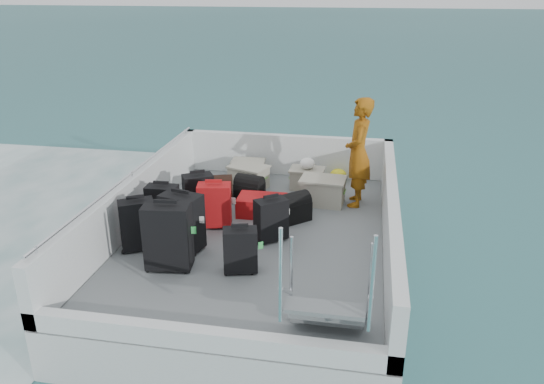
% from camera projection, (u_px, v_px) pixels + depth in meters
% --- Properties ---
extents(ground, '(160.00, 160.00, 0.00)m').
position_uv_depth(ground, '(258.00, 273.00, 7.36)').
color(ground, '#164A4F').
rests_on(ground, ground).
extents(ferry_hull, '(3.60, 5.00, 0.60)m').
position_uv_depth(ferry_hull, '(258.00, 254.00, 7.25)').
color(ferry_hull, silver).
rests_on(ferry_hull, ground).
extents(deck, '(3.30, 4.70, 0.02)m').
position_uv_depth(deck, '(257.00, 234.00, 7.14)').
color(deck, slate).
rests_on(deck, ferry_hull).
extents(deck_fittings, '(3.60, 5.00, 0.90)m').
position_uv_depth(deck_fittings, '(279.00, 220.00, 6.65)').
color(deck_fittings, silver).
rests_on(deck_fittings, deck).
extents(suitcase_0, '(0.49, 0.42, 0.66)m').
position_uv_depth(suitcase_0, '(138.00, 225.00, 6.60)').
color(suitcase_0, black).
rests_on(suitcase_0, deck).
extents(suitcase_1, '(0.43, 0.26, 0.63)m').
position_uv_depth(suitcase_1, '(163.00, 208.00, 7.15)').
color(suitcase_1, black).
rests_on(suitcase_1, deck).
extents(suitcase_2, '(0.49, 0.43, 0.61)m').
position_uv_depth(suitcase_2, '(199.00, 195.00, 7.61)').
color(suitcase_2, black).
rests_on(suitcase_2, deck).
extents(suitcase_3, '(0.56, 0.37, 0.80)m').
position_uv_depth(suitcase_3, '(168.00, 237.00, 6.13)').
color(suitcase_3, black).
rests_on(suitcase_3, deck).
extents(suitcase_4, '(0.56, 0.41, 0.73)m').
position_uv_depth(suitcase_4, '(182.00, 222.00, 6.60)').
color(suitcase_4, black).
rests_on(suitcase_4, deck).
extents(suitcase_5, '(0.49, 0.35, 0.62)m').
position_uv_depth(suitcase_5, '(215.00, 206.00, 7.23)').
color(suitcase_5, '#B20D18').
rests_on(suitcase_5, deck).
extents(suitcase_6, '(0.43, 0.32, 0.54)m').
position_uv_depth(suitcase_6, '(240.00, 251.00, 6.10)').
color(suitcase_6, black).
rests_on(suitcase_6, deck).
extents(suitcase_7, '(0.46, 0.43, 0.57)m').
position_uv_depth(suitcase_7, '(271.00, 220.00, 6.84)').
color(suitcase_7, black).
rests_on(suitcase_7, deck).
extents(suitcase_8, '(0.70, 0.47, 0.27)m').
position_uv_depth(suitcase_8, '(262.00, 206.00, 7.67)').
color(suitcase_8, '#B20D18').
rests_on(suitcase_8, deck).
extents(duffel_0, '(0.53, 0.42, 0.32)m').
position_uv_depth(duffel_0, '(217.00, 191.00, 8.13)').
color(duffel_0, black).
rests_on(duffel_0, deck).
extents(duffel_1, '(0.47, 0.39, 0.32)m').
position_uv_depth(duffel_1, '(249.00, 191.00, 8.15)').
color(duffel_1, black).
rests_on(duffel_1, deck).
extents(duffel_2, '(0.51, 0.51, 0.32)m').
position_uv_depth(duffel_2, '(294.00, 210.00, 7.48)').
color(duffel_2, black).
rests_on(duffel_2, deck).
extents(crate_0, '(0.53, 0.37, 0.31)m').
position_uv_depth(crate_0, '(248.00, 171.00, 9.02)').
color(crate_0, '#9E9C89').
rests_on(crate_0, deck).
extents(crate_1, '(0.67, 0.56, 0.34)m').
position_uv_depth(crate_1, '(249.00, 178.00, 8.66)').
color(crate_1, '#9E9C89').
rests_on(crate_1, deck).
extents(crate_2, '(0.53, 0.38, 0.31)m').
position_uv_depth(crate_2, '(307.00, 179.00, 8.63)').
color(crate_2, '#9E9C89').
rests_on(crate_2, deck).
extents(crate_3, '(0.66, 0.48, 0.38)m').
position_uv_depth(crate_3, '(323.00, 192.00, 8.03)').
color(crate_3, '#9E9C89').
rests_on(crate_3, deck).
extents(yellow_bag, '(0.28, 0.26, 0.22)m').
position_uv_depth(yellow_bag, '(338.00, 175.00, 8.95)').
color(yellow_bag, yellow).
rests_on(yellow_bag, deck).
extents(white_bag, '(0.24, 0.24, 0.18)m').
position_uv_depth(white_bag, '(307.00, 165.00, 8.54)').
color(white_bag, white).
rests_on(white_bag, crate_2).
extents(passenger, '(0.39, 0.60, 1.63)m').
position_uv_depth(passenger, '(358.00, 153.00, 7.79)').
color(passenger, '#C96F13').
rests_on(passenger, deck).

